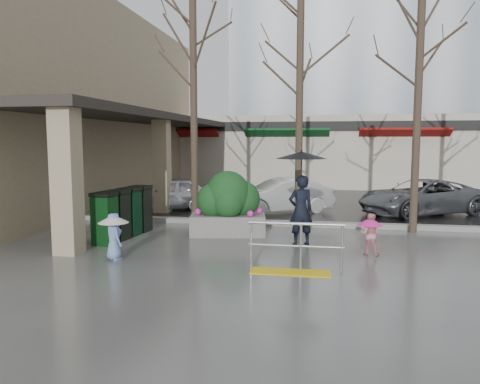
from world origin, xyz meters
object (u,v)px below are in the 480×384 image
(planter, at_px, (228,204))
(car_c, at_px, (420,197))
(child_blue, at_px, (114,231))
(tree_mideast, at_px, (420,60))
(tree_midwest, at_px, (300,50))
(news_boxes, at_px, (124,213))
(car_a, at_px, (167,194))
(child_pink, at_px, (370,231))
(handrail, at_px, (294,254))
(car_b, at_px, (281,196))
(tree_west, at_px, (193,59))
(woman, at_px, (301,190))

(planter, distance_m, car_c, 7.67)
(child_blue, bearing_deg, tree_mideast, -104.35)
(planter, bearing_deg, tree_midwest, 33.88)
(tree_midwest, height_order, car_c, tree_midwest)
(news_boxes, bearing_deg, car_a, 102.48)
(child_pink, xyz_separation_m, car_c, (2.37, 6.45, 0.07))
(handrail, height_order, car_b, car_b)
(tree_mideast, distance_m, car_a, 9.87)
(planter, relative_size, car_b, 0.58)
(car_a, bearing_deg, car_c, 69.38)
(tree_midwest, bearing_deg, planter, -146.12)
(tree_west, xyz_separation_m, car_c, (7.37, 3.46, -4.45))
(planter, distance_m, car_b, 4.40)
(child_pink, distance_m, child_blue, 5.81)
(tree_mideast, bearing_deg, tree_midwest, 180.00)
(car_b, bearing_deg, tree_midwest, -15.65)
(handrail, distance_m, tree_mideast, 7.28)
(planter, bearing_deg, tree_west, 136.34)
(child_pink, bearing_deg, planter, -14.52)
(child_blue, height_order, car_a, car_a)
(woman, height_order, news_boxes, woman)
(news_boxes, bearing_deg, car_c, 39.26)
(tree_west, distance_m, car_b, 5.88)
(woman, bearing_deg, handrail, 65.14)
(handrail, height_order, news_boxes, news_boxes)
(child_blue, height_order, news_boxes, news_boxes)
(child_pink, bearing_deg, car_b, -55.91)
(handrail, xyz_separation_m, car_b, (-0.94, 7.79, 0.25))
(child_blue, bearing_deg, car_c, -91.63)
(tree_midwest, relative_size, woman, 2.90)
(tree_west, relative_size, tree_midwest, 0.97)
(child_pink, relative_size, child_blue, 0.92)
(car_a, bearing_deg, tree_midwest, 36.29)
(tree_midwest, height_order, car_a, tree_midwest)
(car_c, bearing_deg, child_pink, -49.95)
(news_boxes, relative_size, car_b, 0.64)
(car_a, relative_size, car_c, 0.82)
(child_blue, xyz_separation_m, news_boxes, (-0.78, 2.31, 0.02))
(child_blue, relative_size, planter, 0.48)
(child_blue, bearing_deg, tree_midwest, -87.03)
(planter, bearing_deg, handrail, -60.05)
(tree_midwest, relative_size, child_blue, 6.63)
(tree_mideast, xyz_separation_m, car_c, (0.87, 3.46, -4.23))
(woman, relative_size, child_pink, 2.48)
(child_blue, xyz_separation_m, car_a, (-1.29, 7.39, -0.02))
(tree_west, distance_m, child_blue, 6.31)
(handrail, relative_size, child_pink, 1.96)
(tree_mideast, distance_m, car_c, 5.53)
(handrail, bearing_deg, woman, 89.62)
(car_a, bearing_deg, handrail, 10.50)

